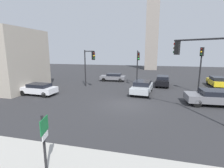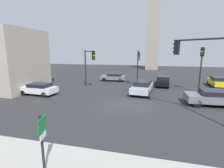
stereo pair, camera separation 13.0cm
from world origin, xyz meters
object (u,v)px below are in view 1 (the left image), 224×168
at_px(car_2, 214,97).
at_px(traffic_light_2, 89,61).
at_px(traffic_light_0, 204,61).
at_px(car_1, 113,77).
at_px(traffic_light_3, 138,61).
at_px(car_3, 142,87).
at_px(direction_sign, 44,138).
at_px(car_0, 217,81).
at_px(car_5, 38,89).
at_px(traffic_light_1, 201,62).
at_px(car_4, 163,81).

bearing_deg(car_2, traffic_light_2, -19.98).
height_order(traffic_light_0, car_1, traffic_light_0).
relative_size(traffic_light_3, car_3, 1.04).
distance_m(direction_sign, car_0, 23.96).
xyz_separation_m(car_0, car_2, (-3.17, -9.03, 0.02)).
bearing_deg(car_1, traffic_light_2, 70.49).
bearing_deg(car_5, direction_sign, 131.13).
bearing_deg(traffic_light_3, car_3, 4.88).
bearing_deg(car_2, traffic_light_1, -90.66).
bearing_deg(traffic_light_0, traffic_light_2, -3.57).
bearing_deg(car_3, car_2, 72.42).
bearing_deg(car_3, traffic_light_1, 112.38).
distance_m(car_1, car_2, 15.49).
bearing_deg(traffic_light_0, direction_sign, 77.37).
bearing_deg(traffic_light_3, direction_sign, -13.36).
relative_size(car_2, car_3, 1.02).
bearing_deg(traffic_light_0, car_1, -23.95).
relative_size(traffic_light_3, car_0, 1.20).
bearing_deg(car_4, car_5, -53.29).
height_order(direction_sign, car_3, direction_sign).
relative_size(traffic_light_2, car_0, 1.21).
xyz_separation_m(car_4, car_5, (-13.77, -8.59, -0.04)).
relative_size(traffic_light_0, traffic_light_2, 1.20).
xyz_separation_m(traffic_light_1, traffic_light_2, (-13.43, -0.59, -0.07)).
distance_m(car_2, car_5, 17.86).
distance_m(car_1, car_4, 7.98).
distance_m(car_0, car_3, 11.59).
relative_size(direction_sign, traffic_light_2, 0.47).
distance_m(traffic_light_0, traffic_light_1, 8.80).
xyz_separation_m(traffic_light_3, car_1, (-4.21, 2.89, -2.83)).
distance_m(direction_sign, car_1, 21.52).
bearing_deg(traffic_light_0, car_2, -88.78).
height_order(car_0, car_2, car_2).
height_order(traffic_light_0, car_5, traffic_light_0).
height_order(traffic_light_3, car_5, traffic_light_3).
bearing_deg(car_5, traffic_light_2, -128.37).
bearing_deg(car_0, traffic_light_0, 159.41).
height_order(traffic_light_2, car_4, traffic_light_2).
distance_m(traffic_light_0, traffic_light_3, 12.22).
xyz_separation_m(traffic_light_0, car_1, (-9.59, 13.84, -3.54)).
distance_m(car_1, car_5, 12.29).
xyz_separation_m(direction_sign, car_3, (2.83, 14.15, -0.83)).
relative_size(car_1, car_5, 0.98).
bearing_deg(car_4, car_3, -21.62).
relative_size(car_0, car_5, 0.99).
bearing_deg(traffic_light_2, car_1, 117.97).
relative_size(traffic_light_1, traffic_light_2, 1.06).
bearing_deg(car_1, traffic_light_0, 122.55).
distance_m(traffic_light_2, car_4, 10.64).
xyz_separation_m(direction_sign, car_4, (5.37, 19.27, -0.86)).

